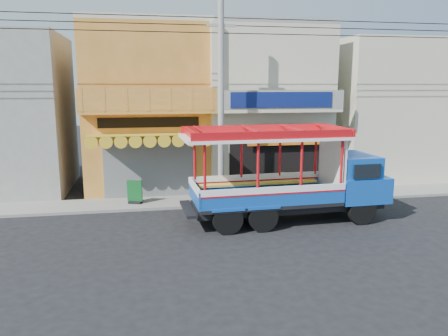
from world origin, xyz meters
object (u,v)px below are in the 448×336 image
Objects in this scene: potted_plant_c at (335,183)px; potted_plant_a at (257,185)px; songthaew_truck at (301,176)px; potted_plant_b at (281,183)px; utility_pole at (224,89)px; green_sign at (135,194)px.

potted_plant_a is at bearing -80.28° from potted_plant_c.
songthaew_truck is 7.99× the size of potted_plant_a.
potted_plant_b is 1.06× the size of potted_plant_c.
green_sign is (-3.87, 0.57, -4.48)m from utility_pole.
potted_plant_b reaches higher than potted_plant_a.
utility_pole reaches higher than songthaew_truck.
green_sign is 1.06× the size of potted_plant_c.
green_sign is at bearing -76.64° from potted_plant_c.
songthaew_truck reaches higher than green_sign.
potted_plant_a is (-0.80, 3.50, -1.14)m from songthaew_truck.
songthaew_truck is (2.51, -2.62, -3.27)m from utility_pole.
songthaew_truck is 7.23m from green_sign.
green_sign is 6.82m from potted_plant_b.
green_sign reaches higher than potted_plant_a.
songthaew_truck is 7.72× the size of potted_plant_b.
potted_plant_c is at bearing 48.08° from songthaew_truck.
utility_pole is 27.50× the size of green_sign.
green_sign is at bearing 171.65° from utility_pole.
utility_pole is at bearing 87.28° from potted_plant_b.
songthaew_truck reaches higher than potted_plant_b.
utility_pole is 29.10× the size of potted_plant_c.
potted_plant_b is at bearing 4.44° from green_sign.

